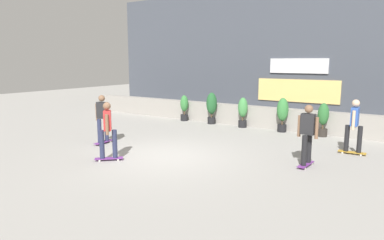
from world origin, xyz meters
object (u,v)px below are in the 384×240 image
at_px(skater_mid_plaza, 108,129).
at_px(potted_plant_4, 323,118).
at_px(potted_plant_1, 212,106).
at_px(skater_by_wall_right, 307,133).
at_px(skater_far_right, 354,124).
at_px(potted_plant_2, 243,111).
at_px(potted_plant_3, 283,113).
at_px(potted_plant_0, 184,107).
at_px(skater_foreground, 102,117).

bearing_deg(skater_mid_plaza, potted_plant_4, 57.51).
relative_size(potted_plant_1, skater_by_wall_right, 0.84).
bearing_deg(skater_far_right, potted_plant_2, 155.61).
distance_m(potted_plant_2, skater_mid_plaza, 6.86).
bearing_deg(potted_plant_3, potted_plant_4, 0.00).
bearing_deg(skater_mid_plaza, potted_plant_1, 94.77).
distance_m(potted_plant_1, potted_plant_2, 1.56).
height_order(potted_plant_0, potted_plant_3, potted_plant_3).
height_order(potted_plant_0, skater_far_right, skater_far_right).
bearing_deg(potted_plant_1, skater_foreground, -101.80).
distance_m(potted_plant_4, skater_by_wall_right, 4.27).
distance_m(potted_plant_0, skater_mid_plaza, 7.10).
xyz_separation_m(potted_plant_3, skater_foreground, (-4.44, -5.44, 0.15)).
xyz_separation_m(potted_plant_3, skater_by_wall_right, (2.16, -4.22, 0.15)).
height_order(potted_plant_0, potted_plant_2, potted_plant_2).
bearing_deg(potted_plant_2, skater_foreground, -116.33).
xyz_separation_m(potted_plant_3, skater_far_right, (2.98, -2.15, 0.15)).
relative_size(potted_plant_0, skater_mid_plaza, 0.72).
distance_m(potted_plant_0, potted_plant_4, 6.40).
bearing_deg(potted_plant_1, potted_plant_4, 0.00).
height_order(potted_plant_4, skater_mid_plaza, skater_mid_plaza).
bearing_deg(potted_plant_2, potted_plant_3, -0.00).
distance_m(potted_plant_3, skater_far_right, 3.68).
distance_m(skater_mid_plaza, skater_foreground, 2.17).
bearing_deg(potted_plant_4, potted_plant_2, 180.00).
xyz_separation_m(potted_plant_0, potted_plant_4, (6.40, 0.00, 0.05)).
relative_size(potted_plant_0, skater_by_wall_right, 0.72).
bearing_deg(skater_mid_plaza, potted_plant_3, 68.00).
bearing_deg(potted_plant_4, potted_plant_3, -180.00).
relative_size(potted_plant_1, potted_plant_2, 1.11).
bearing_deg(skater_far_right, potted_plant_0, 164.61).
bearing_deg(potted_plant_2, potted_plant_1, -180.00).
relative_size(potted_plant_0, potted_plant_3, 0.88).
distance_m(potted_plant_1, skater_by_wall_right, 6.91).
relative_size(potted_plant_0, potted_plant_2, 0.95).
distance_m(potted_plant_0, potted_plant_3, 4.82).
distance_m(potted_plant_2, skater_by_wall_right, 5.76).
relative_size(potted_plant_3, skater_mid_plaza, 0.81).
bearing_deg(skater_foreground, potted_plant_4, 42.09).
bearing_deg(skater_foreground, skater_far_right, 23.90).
bearing_deg(potted_plant_3, potted_plant_1, 180.00).
height_order(potted_plant_0, potted_plant_1, potted_plant_1).
relative_size(skater_mid_plaza, skater_foreground, 1.00).
bearing_deg(potted_plant_2, skater_far_right, -24.39).
relative_size(potted_plant_3, skater_foreground, 0.81).
bearing_deg(skater_far_right, skater_mid_plaza, -141.00).
xyz_separation_m(potted_plant_3, potted_plant_4, (1.58, 0.00, -0.08)).
xyz_separation_m(skater_far_right, skater_foreground, (-7.43, -3.29, 0.00)).
relative_size(potted_plant_4, skater_by_wall_right, 0.75).
bearing_deg(skater_by_wall_right, skater_mid_plaza, -152.37).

